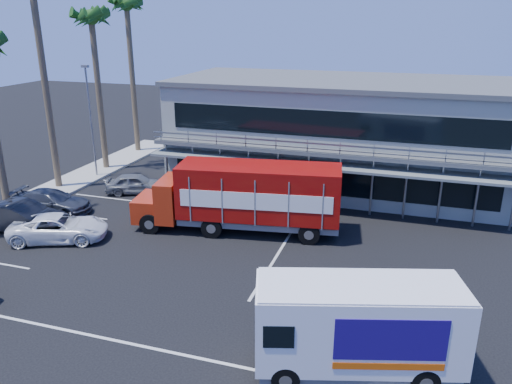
% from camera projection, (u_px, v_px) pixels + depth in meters
% --- Properties ---
extents(ground, '(120.00, 120.00, 0.00)m').
position_uv_depth(ground, '(221.00, 272.00, 23.12)').
color(ground, black).
rests_on(ground, ground).
extents(building, '(22.40, 12.00, 7.30)m').
position_uv_depth(building, '(339.00, 133.00, 34.50)').
color(building, '#979A8D').
rests_on(building, ground).
extents(curb_strip, '(3.00, 32.00, 0.16)m').
position_uv_depth(curb_strip, '(42.00, 196.00, 32.76)').
color(curb_strip, '#A5A399').
rests_on(curb_strip, ground).
extents(palm_e, '(2.80, 2.80, 12.25)m').
position_uv_depth(palm_e, '(92.00, 27.00, 35.51)').
color(palm_e, brown).
rests_on(palm_e, ground).
extents(palm_f, '(2.80, 2.80, 13.25)m').
position_uv_depth(palm_f, '(127.00, 14.00, 40.28)').
color(palm_f, brown).
rests_on(palm_f, ground).
extents(light_pole_far, '(0.50, 0.25, 8.09)m').
position_uv_depth(light_pole_far, '(91.00, 117.00, 35.57)').
color(light_pole_far, gray).
rests_on(light_pole_far, ground).
extents(red_truck, '(11.49, 4.22, 3.78)m').
position_uv_depth(red_truck, '(245.00, 195.00, 26.97)').
color(red_truck, '#AF260E').
rests_on(red_truck, ground).
extents(white_van, '(7.01, 4.03, 3.24)m').
position_uv_depth(white_van, '(358.00, 327.00, 16.13)').
color(white_van, white).
rests_on(white_van, ground).
extents(parked_car_b, '(5.09, 2.04, 1.65)m').
position_uv_depth(parked_car_b, '(22.00, 217.00, 27.41)').
color(parked_car_b, black).
rests_on(parked_car_b, ground).
extents(parked_car_c, '(5.49, 3.96, 1.39)m').
position_uv_depth(parked_car_c, '(59.00, 228.00, 26.32)').
color(parked_car_c, white).
rests_on(parked_car_c, ground).
extents(parked_car_d, '(4.92, 2.37, 1.38)m').
position_uv_depth(parked_car_d, '(52.00, 202.00, 30.05)').
color(parked_car_d, '#343946').
rests_on(parked_car_d, ground).
extents(parked_car_e, '(4.26, 2.91, 1.35)m').
position_uv_depth(parked_car_e, '(136.00, 183.00, 33.39)').
color(parked_car_e, slate).
rests_on(parked_car_e, ground).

